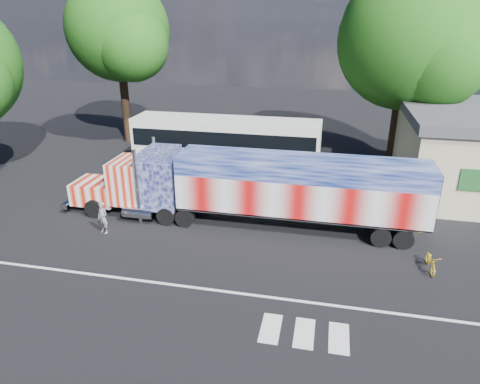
% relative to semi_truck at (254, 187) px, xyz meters
% --- Properties ---
extents(ground, '(100.00, 100.00, 0.00)m').
position_rel_semi_truck_xyz_m(ground, '(-0.69, -3.28, -2.13)').
color(ground, black).
extents(lane_markings, '(30.00, 2.67, 0.01)m').
position_rel_semi_truck_xyz_m(lane_markings, '(1.02, -7.05, -2.12)').
color(lane_markings, silver).
rests_on(lane_markings, ground).
extents(semi_truck, '(19.39, 3.06, 4.13)m').
position_rel_semi_truck_xyz_m(semi_truck, '(0.00, 0.00, 0.00)').
color(semi_truck, black).
rests_on(semi_truck, ground).
extents(coach_bus, '(13.08, 3.04, 3.81)m').
position_rel_semi_truck_xyz_m(coach_bus, '(-3.44, 7.86, -0.16)').
color(coach_bus, white).
rests_on(coach_bus, ground).
extents(woman, '(0.71, 0.57, 1.69)m').
position_rel_semi_truck_xyz_m(woman, '(-7.36, -2.61, -1.28)').
color(woman, slate).
rests_on(woman, ground).
extents(bicycle, '(0.60, 1.61, 0.84)m').
position_rel_semi_truck_xyz_m(bicycle, '(8.41, -2.81, -1.71)').
color(bicycle, gold).
rests_on(bicycle, ground).
extents(tree_ne_a, '(9.77, 9.31, 13.46)m').
position_rel_semi_truck_xyz_m(tree_ne_a, '(8.41, 12.05, 6.63)').
color(tree_ne_a, black).
rests_on(tree_ne_a, ground).
extents(tree_nw_a, '(8.70, 8.28, 13.50)m').
position_rel_semi_truck_xyz_m(tree_nw_a, '(-13.71, 13.76, 7.16)').
color(tree_nw_a, black).
rests_on(tree_nw_a, ground).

